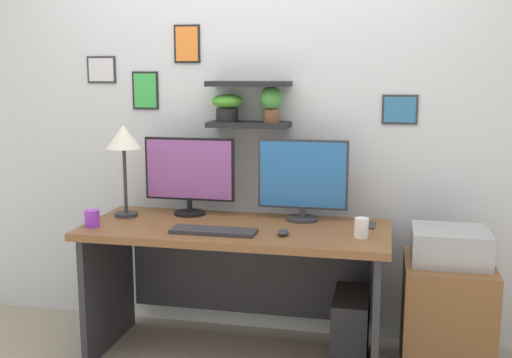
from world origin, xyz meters
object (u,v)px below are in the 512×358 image
(computer_mouse, at_px, (283,232))
(computer_tower_right, at_px, (351,333))
(desk_lamp, at_px, (124,143))
(drawer_cabinet, at_px, (446,318))
(coffee_mug, at_px, (92,218))
(monitor_left, at_px, (189,173))
(pen_cup, at_px, (361,228))
(monitor_right, at_px, (303,179))
(desk, at_px, (238,261))
(keyboard, at_px, (214,231))
(printer, at_px, (450,246))
(cell_phone, at_px, (368,225))

(computer_mouse, distance_m, computer_tower_right, 0.66)
(desk_lamp, bearing_deg, drawer_cabinet, -1.49)
(coffee_mug, bearing_deg, monitor_left, 42.97)
(pen_cup, bearing_deg, drawer_cabinet, 17.35)
(computer_mouse, distance_m, coffee_mug, 1.03)
(monitor_right, bearing_deg, desk_lamp, -172.80)
(desk, bearing_deg, keyboard, -109.67)
(computer_tower_right, bearing_deg, keyboard, -169.97)
(monitor_right, bearing_deg, desk, -153.66)
(desk, bearing_deg, coffee_mug, -163.07)
(keyboard, bearing_deg, desk_lamp, 156.99)
(computer_mouse, distance_m, pen_cup, 0.39)
(desk, distance_m, drawer_cabinet, 1.13)
(keyboard, distance_m, pen_cup, 0.75)
(keyboard, relative_size, computer_tower_right, 1.03)
(pen_cup, relative_size, drawer_cabinet, 0.16)
(monitor_right, bearing_deg, pen_cup, -42.42)
(printer, bearing_deg, computer_mouse, -168.01)
(computer_mouse, relative_size, computer_tower_right, 0.21)
(coffee_mug, distance_m, printer, 1.87)
(computer_mouse, relative_size, cell_phone, 0.64)
(computer_tower_right, bearing_deg, monitor_left, 165.11)
(drawer_cabinet, distance_m, printer, 0.39)
(keyboard, height_order, pen_cup, pen_cup)
(desk, bearing_deg, computer_tower_right, -8.28)
(desk, xyz_separation_m, keyboard, (-0.08, -0.22, 0.22))
(monitor_left, relative_size, computer_tower_right, 1.24)
(desk_lamp, distance_m, coffee_mug, 0.47)
(computer_mouse, distance_m, desk_lamp, 1.06)
(monitor_right, xyz_separation_m, coffee_mug, (-1.07, -0.39, -0.19))
(pen_cup, bearing_deg, coffee_mug, -176.77)
(monitor_right, distance_m, keyboard, 0.60)
(drawer_cabinet, bearing_deg, cell_phone, 165.53)
(keyboard, bearing_deg, cell_phone, 22.03)
(monitor_left, relative_size, printer, 1.39)
(monitor_right, bearing_deg, computer_mouse, -97.99)
(pen_cup, bearing_deg, cell_phone, 83.64)
(monitor_right, height_order, coffee_mug, monitor_right)
(printer, bearing_deg, pen_cup, -162.65)
(monitor_left, height_order, coffee_mug, monitor_left)
(desk_lamp, distance_m, drawer_cabinet, 1.98)
(desk, height_order, printer, printer)
(desk_lamp, relative_size, computer_tower_right, 1.23)
(coffee_mug, height_order, computer_tower_right, coffee_mug)
(monitor_left, bearing_deg, desk, -26.34)
(desk, bearing_deg, monitor_right, 26.34)
(printer, bearing_deg, cell_phone, 165.53)
(desk, height_order, coffee_mug, coffee_mug)
(desk, distance_m, monitor_right, 0.58)
(pen_cup, bearing_deg, monitor_left, 162.70)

